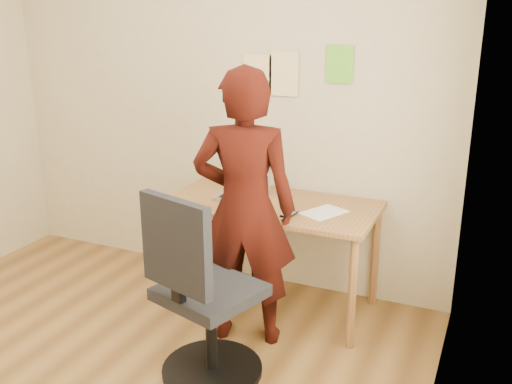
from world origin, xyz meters
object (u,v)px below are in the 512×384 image
at_px(laptop, 244,189).
at_px(person, 245,209).
at_px(desk, 270,215).
at_px(phone, 289,214).
at_px(office_chair, 201,303).

height_order(laptop, person, person).
bearing_deg(desk, person, -87.75).
xyz_separation_m(desk, phone, (0.20, -0.17, 0.09)).
xyz_separation_m(desk, laptop, (-0.22, 0.05, 0.14)).
distance_m(desk, laptop, 0.26).
bearing_deg(phone, desk, 146.70).
relative_size(desk, person, 0.84).
bearing_deg(laptop, office_chair, -79.09).
distance_m(desk, phone, 0.27).
bearing_deg(laptop, person, -65.18).
xyz_separation_m(desk, office_chair, (-0.01, -0.93, -0.19)).
height_order(laptop, office_chair, office_chair).
height_order(phone, office_chair, office_chair).
bearing_deg(office_chair, person, 103.38).
xyz_separation_m(phone, person, (-0.18, -0.26, 0.09)).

